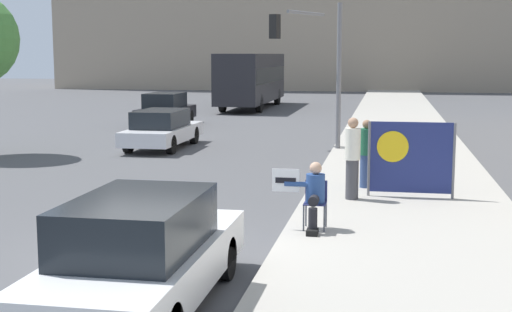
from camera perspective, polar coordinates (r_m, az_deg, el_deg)
The scene contains 11 objects.
ground_plane at distance 12.12m, azimuth -7.92°, elevation -7.74°, with size 160.00×160.00×0.00m, color #4F4F51.
sidewalk_curb at distance 26.25m, azimuth 11.40°, elevation 0.93°, with size 4.49×90.00×0.16m, color #A8A399.
seated_protester at distance 12.82m, azimuth 4.62°, elevation -3.01°, with size 0.98×0.77×1.23m.
jogger_on_sidewalk at distance 15.60m, azimuth 7.72°, elevation -0.12°, with size 0.34×0.34×1.79m.
pedestrian_behind at distance 17.04m, azimuth 8.81°, elevation 0.21°, with size 0.34×0.34×1.61m.
protest_banner at distance 16.04m, azimuth 12.24°, elevation -0.12°, with size 1.89×0.06×1.67m.
traffic_light_pole at distance 24.45m, azimuth 4.49°, elevation 8.41°, with size 2.59×2.36×4.82m.
parked_car_curbside at distance 9.33m, azimuth -9.12°, elevation -7.79°, with size 1.72×4.58×1.53m.
car_on_road_nearest at distance 25.39m, azimuth -7.53°, elevation 2.17°, with size 1.72×4.63×1.37m.
car_on_road_midblock at distance 33.42m, azimuth -7.23°, elevation 3.70°, with size 1.76×4.22×1.54m.
city_bus_on_road at distance 44.19m, azimuth -0.34°, elevation 6.33°, with size 2.48×10.73×3.33m.
Camera 1 is at (3.74, -11.05, 3.30)m, focal length 50.00 mm.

